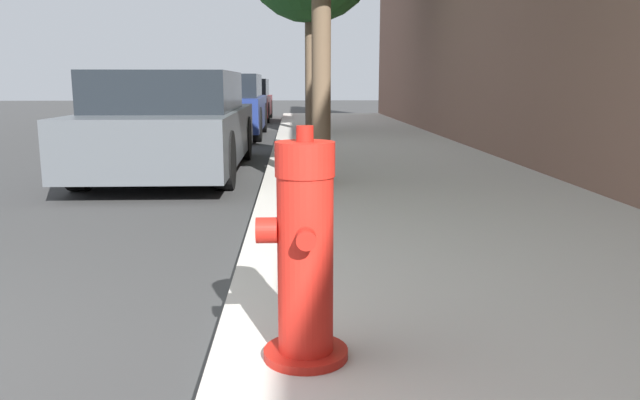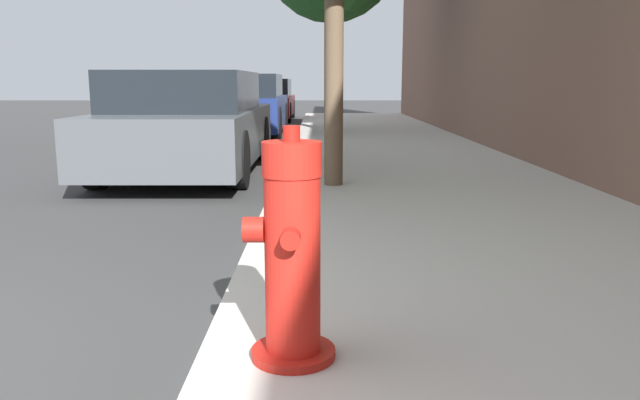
{
  "view_description": "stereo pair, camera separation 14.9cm",
  "coord_description": "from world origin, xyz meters",
  "px_view_note": "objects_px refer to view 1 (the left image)",
  "views": [
    {
      "loc": [
        2.16,
        -2.07,
        1.23
      ],
      "look_at": [
        2.31,
        1.47,
        0.55
      ],
      "focal_mm": 35.0,
      "sensor_mm": 36.0,
      "label": 1
    },
    {
      "loc": [
        2.31,
        -2.07,
        1.23
      ],
      "look_at": [
        2.31,
        1.47,
        0.55
      ],
      "focal_mm": 35.0,
      "sensor_mm": 36.0,
      "label": 2
    }
  ],
  "objects_px": {
    "fire_hydrant": "(305,255)",
    "parked_car_near": "(174,124)",
    "parked_car_mid": "(224,106)",
    "parked_car_far": "(242,100)"
  },
  "relations": [
    {
      "from": "fire_hydrant",
      "to": "parked_car_near",
      "type": "xyz_separation_m",
      "value": [
        -1.65,
        6.16,
        0.11
      ]
    },
    {
      "from": "parked_car_mid",
      "to": "parked_car_far",
      "type": "bearing_deg",
      "value": 90.92
    },
    {
      "from": "parked_car_near",
      "to": "parked_car_far",
      "type": "relative_size",
      "value": 1.06
    },
    {
      "from": "parked_car_near",
      "to": "parked_car_mid",
      "type": "bearing_deg",
      "value": 89.33
    },
    {
      "from": "parked_car_mid",
      "to": "parked_car_far",
      "type": "xyz_separation_m",
      "value": [
        -0.1,
        6.13,
        -0.05
      ]
    },
    {
      "from": "parked_car_near",
      "to": "parked_car_far",
      "type": "height_order",
      "value": "parked_car_near"
    },
    {
      "from": "parked_car_mid",
      "to": "fire_hydrant",
      "type": "bearing_deg",
      "value": -82.36
    },
    {
      "from": "parked_car_near",
      "to": "parked_car_far",
      "type": "xyz_separation_m",
      "value": [
        -0.03,
        11.81,
        -0.03
      ]
    },
    {
      "from": "parked_car_near",
      "to": "parked_car_mid",
      "type": "relative_size",
      "value": 1.16
    },
    {
      "from": "parked_car_mid",
      "to": "parked_car_far",
      "type": "relative_size",
      "value": 0.91
    }
  ]
}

